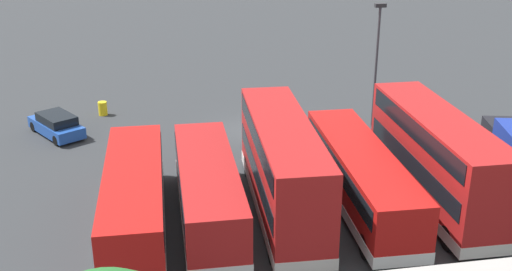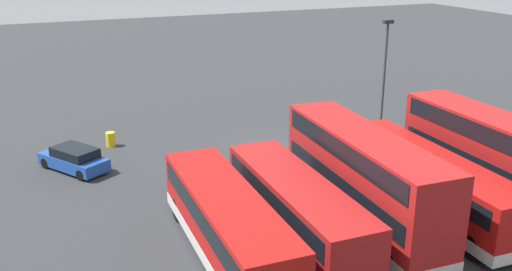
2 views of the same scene
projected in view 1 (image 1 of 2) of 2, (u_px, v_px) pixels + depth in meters
name	position (u px, v px, depth m)	size (l,w,h in m)	color
ground_plane	(249.00, 130.00, 39.94)	(140.00, 140.00, 0.00)	#2D3033
bus_double_decker_near_end	(436.00, 157.00, 29.85)	(2.72, 11.29, 4.55)	#A51919
bus_single_deck_second	(361.00, 176.00, 29.81)	(2.89, 11.96, 2.95)	#B71411
bus_double_decker_third	(283.00, 166.00, 28.90)	(3.02, 11.49, 4.55)	#A51919
bus_single_deck_fourth	(208.00, 190.00, 28.42)	(2.73, 10.68, 2.95)	#A51919
bus_single_deck_fifth	(134.00, 197.00, 27.76)	(2.80, 11.24, 2.95)	#B71411
car_hatchback_silver	(57.00, 125.00, 38.89)	(3.90, 4.69, 1.43)	#1E479E
lamp_post_tall	(377.00, 56.00, 39.03)	(0.70, 0.30, 8.00)	#38383D
waste_bin_yellow	(103.00, 108.00, 42.50)	(0.60, 0.60, 0.95)	yellow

